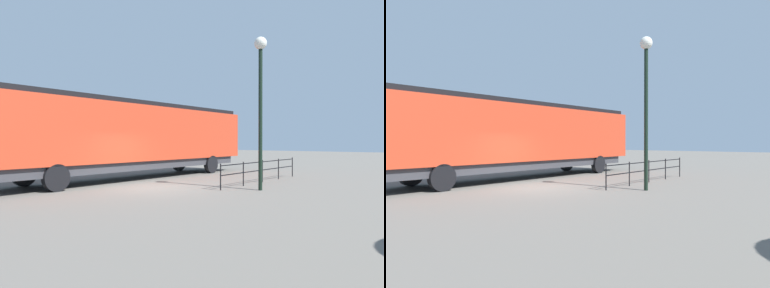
{
  "view_description": "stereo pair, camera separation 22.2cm",
  "coord_description": "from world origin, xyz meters",
  "views": [
    {
      "loc": [
        10.8,
        -10.71,
        2.0
      ],
      "look_at": [
        0.76,
        1.74,
        1.88
      ],
      "focal_mm": 32.87,
      "sensor_mm": 36.0,
      "label": 1
    },
    {
      "loc": [
        10.97,
        -10.57,
        2.0
      ],
      "look_at": [
        0.76,
        1.74,
        1.88
      ],
      "focal_mm": 32.87,
      "sensor_mm": 36.0,
      "label": 2
    }
  ],
  "objects": [
    {
      "name": "platform_fence",
      "position": [
        2.73,
        4.79,
        0.7
      ],
      "size": [
        0.05,
        7.3,
        1.09
      ],
      "color": "black",
      "rests_on": "ground_plane"
    },
    {
      "name": "ground_plane",
      "position": [
        0.0,
        0.0,
        0.0
      ],
      "size": [
        120.0,
        120.0,
        0.0
      ],
      "primitive_type": "plane",
      "color": "#666059"
    },
    {
      "name": "lamp_post",
      "position": [
        3.98,
        2.2,
        4.4
      ],
      "size": [
        0.52,
        0.52,
        6.26
      ],
      "color": "black",
      "rests_on": "ground_plane"
    },
    {
      "name": "locomotive",
      "position": [
        -3.5,
        2.61,
        2.29
      ],
      "size": [
        2.99,
        16.47,
        4.08
      ],
      "color": "red",
      "rests_on": "ground_plane"
    }
  ]
}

